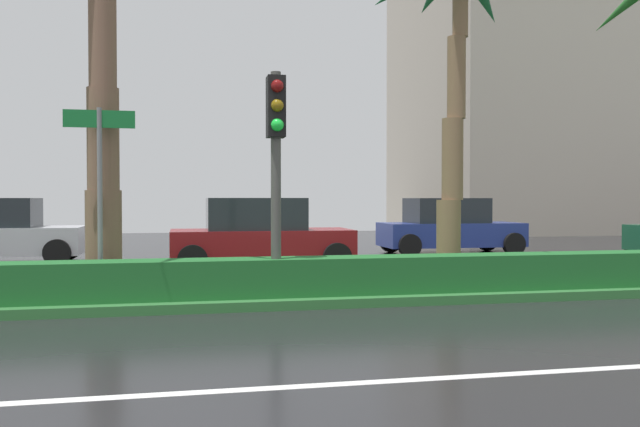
{
  "coord_description": "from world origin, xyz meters",
  "views": [
    {
      "loc": [
        0.85,
        -3.83,
        1.7
      ],
      "look_at": [
        4.31,
        12.75,
        1.32
      ],
      "focal_mm": 37.04,
      "sensor_mm": 36.0,
      "label": 1
    }
  ],
  "objects_px": {
    "traffic_signal_median_right": "(276,142)",
    "car_in_traffic_fourth": "(449,227)",
    "street_name_sign": "(100,175)",
    "car_in_traffic_third": "(260,235)"
  },
  "relations": [
    {
      "from": "traffic_signal_median_right",
      "to": "car_in_traffic_fourth",
      "type": "distance_m",
      "value": 11.15
    },
    {
      "from": "street_name_sign",
      "to": "car_in_traffic_third",
      "type": "height_order",
      "value": "street_name_sign"
    },
    {
      "from": "street_name_sign",
      "to": "car_in_traffic_third",
      "type": "relative_size",
      "value": 0.7
    },
    {
      "from": "car_in_traffic_fourth",
      "to": "car_in_traffic_third",
      "type": "bearing_deg",
      "value": -152.1
    },
    {
      "from": "traffic_signal_median_right",
      "to": "car_in_traffic_fourth",
      "type": "bearing_deg",
      "value": 53.02
    },
    {
      "from": "traffic_signal_median_right",
      "to": "car_in_traffic_fourth",
      "type": "xyz_separation_m",
      "value": [
        6.62,
        8.8,
        -1.77
      ]
    },
    {
      "from": "street_name_sign",
      "to": "car_in_traffic_fourth",
      "type": "distance_m",
      "value": 12.43
    },
    {
      "from": "traffic_signal_median_right",
      "to": "car_in_traffic_third",
      "type": "xyz_separation_m",
      "value": [
        0.37,
        5.49,
        -1.77
      ]
    },
    {
      "from": "street_name_sign",
      "to": "traffic_signal_median_right",
      "type": "bearing_deg",
      "value": -14.46
    },
    {
      "from": "traffic_signal_median_right",
      "to": "car_in_traffic_third",
      "type": "bearing_deg",
      "value": 86.14
    }
  ]
}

